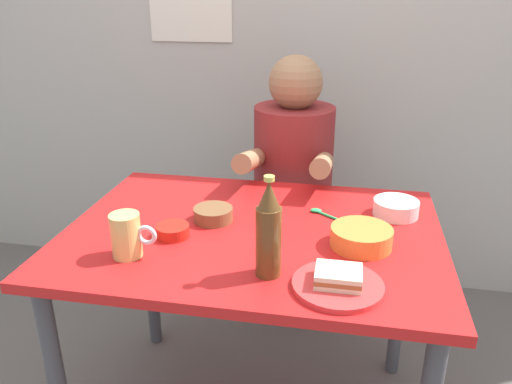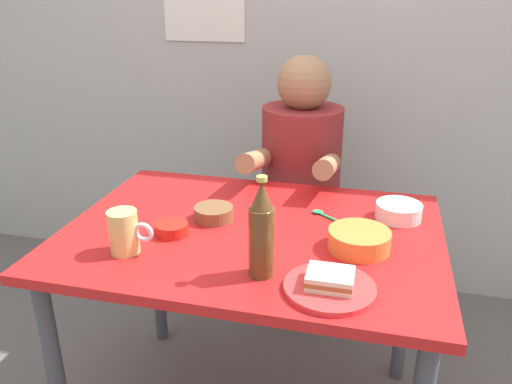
{
  "view_description": "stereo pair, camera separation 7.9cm",
  "coord_description": "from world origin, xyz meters",
  "px_view_note": "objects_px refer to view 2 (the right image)",
  "views": [
    {
      "loc": [
        0.26,
        -1.32,
        1.41
      ],
      "look_at": [
        0.0,
        0.05,
        0.84
      ],
      "focal_mm": 35.52,
      "sensor_mm": 36.0,
      "label": 1
    },
    {
      "loc": [
        0.34,
        -1.3,
        1.41
      ],
      "look_at": [
        0.0,
        0.05,
        0.84
      ],
      "focal_mm": 35.52,
      "sensor_mm": 36.0,
      "label": 2
    }
  ],
  "objects_px": {
    "person_seated": "(301,158)",
    "rice_bowl_white": "(399,210)",
    "stool": "(298,248)",
    "beer_mug": "(125,232)",
    "dining_table": "(252,257)",
    "beer_bottle": "(262,232)",
    "sandwich": "(330,279)",
    "plate_orange": "(330,288)"
  },
  "relations": [
    {
      "from": "person_seated",
      "to": "rice_bowl_white",
      "type": "xyz_separation_m",
      "value": [
        0.38,
        -0.44,
        0.0
      ]
    },
    {
      "from": "stool",
      "to": "beer_mug",
      "type": "bearing_deg",
      "value": -112.03
    },
    {
      "from": "dining_table",
      "to": "beer_bottle",
      "type": "distance_m",
      "value": 0.33
    },
    {
      "from": "person_seated",
      "to": "sandwich",
      "type": "height_order",
      "value": "person_seated"
    },
    {
      "from": "beer_bottle",
      "to": "rice_bowl_white",
      "type": "distance_m",
      "value": 0.54
    },
    {
      "from": "dining_table",
      "to": "stool",
      "type": "bearing_deg",
      "value": 85.9
    },
    {
      "from": "beer_mug",
      "to": "sandwich",
      "type": "bearing_deg",
      "value": -5.63
    },
    {
      "from": "rice_bowl_white",
      "to": "person_seated",
      "type": "bearing_deg",
      "value": 130.69
    },
    {
      "from": "stool",
      "to": "plate_orange",
      "type": "height_order",
      "value": "plate_orange"
    },
    {
      "from": "stool",
      "to": "beer_mug",
      "type": "relative_size",
      "value": 3.57
    },
    {
      "from": "person_seated",
      "to": "sandwich",
      "type": "xyz_separation_m",
      "value": [
        0.21,
        -0.89,
        0.01
      ]
    },
    {
      "from": "sandwich",
      "to": "beer_mug",
      "type": "xyz_separation_m",
      "value": [
        -0.55,
        0.05,
        0.03
      ]
    },
    {
      "from": "beer_bottle",
      "to": "rice_bowl_white",
      "type": "height_order",
      "value": "beer_bottle"
    },
    {
      "from": "dining_table",
      "to": "plate_orange",
      "type": "bearing_deg",
      "value": -46.05
    },
    {
      "from": "stool",
      "to": "beer_mug",
      "type": "distance_m",
      "value": 1.02
    },
    {
      "from": "person_seated",
      "to": "plate_orange",
      "type": "xyz_separation_m",
      "value": [
        0.21,
        -0.89,
        -0.02
      ]
    },
    {
      "from": "sandwich",
      "to": "rice_bowl_white",
      "type": "bearing_deg",
      "value": 70.28
    },
    {
      "from": "dining_table",
      "to": "sandwich",
      "type": "distance_m",
      "value": 0.39
    },
    {
      "from": "person_seated",
      "to": "sandwich",
      "type": "bearing_deg",
      "value": -76.46
    },
    {
      "from": "beer_mug",
      "to": "beer_bottle",
      "type": "bearing_deg",
      "value": -3.48
    },
    {
      "from": "dining_table",
      "to": "beer_bottle",
      "type": "relative_size",
      "value": 4.2
    },
    {
      "from": "beer_mug",
      "to": "dining_table",
      "type": "bearing_deg",
      "value": 35.8
    },
    {
      "from": "sandwich",
      "to": "beer_mug",
      "type": "relative_size",
      "value": 0.87
    },
    {
      "from": "beer_mug",
      "to": "stool",
      "type": "bearing_deg",
      "value": 67.97
    },
    {
      "from": "person_seated",
      "to": "plate_orange",
      "type": "relative_size",
      "value": 3.27
    },
    {
      "from": "person_seated",
      "to": "beer_bottle",
      "type": "bearing_deg",
      "value": -87.31
    },
    {
      "from": "rice_bowl_white",
      "to": "beer_mug",
      "type": "bearing_deg",
      "value": -151.07
    },
    {
      "from": "rice_bowl_white",
      "to": "sandwich",
      "type": "bearing_deg",
      "value": -109.72
    },
    {
      "from": "sandwich",
      "to": "dining_table",
      "type": "bearing_deg",
      "value": 133.95
    },
    {
      "from": "beer_mug",
      "to": "plate_orange",
      "type": "bearing_deg",
      "value": -5.63
    },
    {
      "from": "dining_table",
      "to": "person_seated",
      "type": "height_order",
      "value": "person_seated"
    },
    {
      "from": "person_seated",
      "to": "rice_bowl_white",
      "type": "bearing_deg",
      "value": -49.31
    },
    {
      "from": "beer_mug",
      "to": "beer_bottle",
      "type": "distance_m",
      "value": 0.39
    },
    {
      "from": "plate_orange",
      "to": "beer_mug",
      "type": "distance_m",
      "value": 0.56
    },
    {
      "from": "stool",
      "to": "beer_bottle",
      "type": "bearing_deg",
      "value": -87.35
    },
    {
      "from": "person_seated",
      "to": "plate_orange",
      "type": "bearing_deg",
      "value": -76.46
    },
    {
      "from": "dining_table",
      "to": "rice_bowl_white",
      "type": "height_order",
      "value": "rice_bowl_white"
    },
    {
      "from": "plate_orange",
      "to": "beer_bottle",
      "type": "relative_size",
      "value": 0.84
    },
    {
      "from": "beer_mug",
      "to": "person_seated",
      "type": "bearing_deg",
      "value": 67.7
    },
    {
      "from": "beer_bottle",
      "to": "plate_orange",
      "type": "bearing_deg",
      "value": -10.31
    },
    {
      "from": "dining_table",
      "to": "plate_orange",
      "type": "distance_m",
      "value": 0.39
    },
    {
      "from": "dining_table",
      "to": "rice_bowl_white",
      "type": "bearing_deg",
      "value": 23.46
    }
  ]
}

